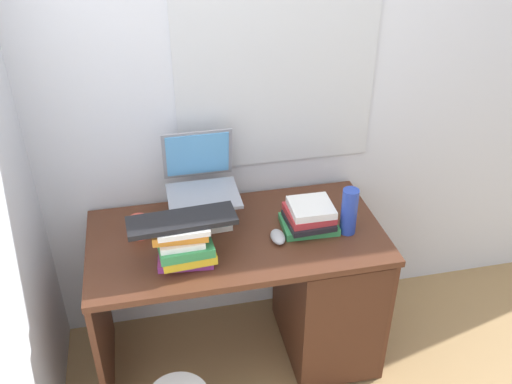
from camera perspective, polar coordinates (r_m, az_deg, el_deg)
ground_plane at (r=2.92m, az=-1.71°, el=-16.00°), size 6.00×6.00×0.00m
wall_back at (r=2.47m, az=-3.77°, el=11.36°), size 6.00×0.06×2.60m
desk at (r=2.68m, az=5.02°, el=-9.52°), size 1.27×0.65×0.73m
book_stack_tall at (r=2.46m, az=-5.38°, el=-1.89°), size 0.26×0.21×0.14m
book_stack_keyboard_riser at (r=2.24m, az=-7.33°, el=-5.21°), size 0.24×0.20×0.19m
book_stack_side at (r=2.44m, az=5.46°, el=-2.52°), size 0.24×0.21×0.12m
laptop at (r=2.45m, az=-5.63°, el=1.41°), size 0.31×0.30×0.25m
keyboard at (r=2.17m, az=-7.56°, el=-2.88°), size 0.43×0.16×0.02m
computer_mouse at (r=2.38m, az=2.23°, el=-4.57°), size 0.06×0.10×0.04m
mug at (r=2.44m, az=-11.75°, el=-3.48°), size 0.12×0.08×0.09m
water_bottle at (r=2.41m, az=9.45°, el=-1.95°), size 0.07×0.07×0.21m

